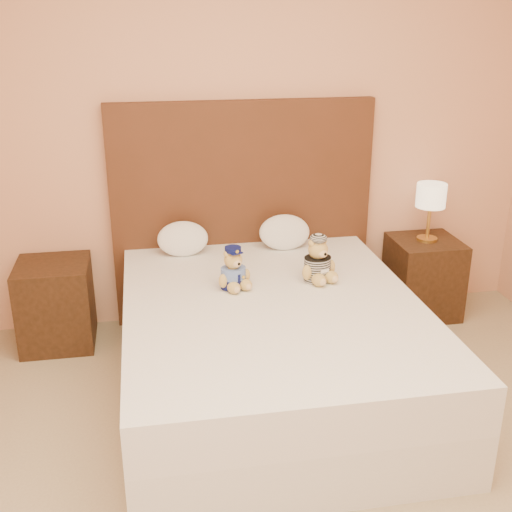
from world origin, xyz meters
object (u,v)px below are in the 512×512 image
Objects in this scene: lamp at (431,198)px; pillow_left at (183,237)px; nightstand_left at (56,304)px; nightstand_right at (423,277)px; teddy_police at (233,268)px; pillow_right at (285,231)px; bed at (273,347)px; teddy_prisoner at (318,259)px.

lamp is 1.68m from pillow_left.
nightstand_left is 1.00× the size of nightstand_right.
teddy_police is 0.73m from pillow_right.
nightstand_left is at bearing -177.92° from pillow_left.
bed is at bearing -147.38° from lamp.
teddy_police is at bearing -125.99° from pillow_right.
nightstand_left is 1.38× the size of lamp.
nightstand_left is at bearing 180.00° from lamp.
pillow_right reaches higher than nightstand_right.
nightstand_right is (2.50, 0.00, 0.00)m from nightstand_left.
nightstand_right is 1.08m from pillow_right.
lamp reaches higher than pillow_right.
bed is 1.48m from nightstand_left.
pillow_right is (0.25, 0.83, 0.39)m from bed.
teddy_prisoner is at bearing -37.68° from pillow_left.
pillow_right is (0.67, 0.00, 0.00)m from pillow_left.
lamp is at bearing 9.57° from teddy_prisoner.
lamp reaches higher than teddy_prisoner.
teddy_prisoner reaches higher than nightstand_left.
teddy_police is (-0.18, 0.24, 0.40)m from bed.
nightstand_right is 1.62× the size of pillow_right.
teddy_prisoner is at bearing -83.21° from pillow_right.
lamp reaches higher than nightstand_right.
pillow_right is at bearing 178.28° from nightstand_right.
lamp is at bearing -1.03° from pillow_left.
teddy_prisoner reaches higher than teddy_police.
pillow_left reaches higher than bed.
lamp is (1.25, 0.80, 0.57)m from bed.
bed is 1.01m from pillow_left.
teddy_prisoner is at bearing 39.17° from bed.
teddy_police is (-1.43, -0.56, -0.18)m from lamp.
nightstand_left is 2.08× the size of teddy_prisoner.
bed is at bearing -106.71° from pillow_right.
teddy_prisoner is (0.32, 0.26, 0.41)m from bed.
bed is at bearing -75.13° from teddy_police.
pillow_right is (-1.00, 0.03, 0.39)m from nightstand_right.
nightstand_right is 1.15m from teddy_prisoner.
teddy_prisoner is (-0.93, -0.54, 0.41)m from nightstand_right.
nightstand_left is 0.92m from pillow_left.
lamp reaches higher than pillow_left.
pillow_left is (-0.42, 0.83, 0.39)m from bed.
pillow_right is (0.43, 0.59, -0.00)m from teddy_police.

